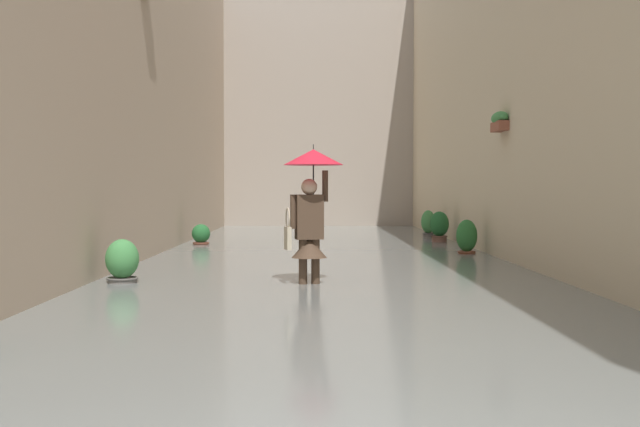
{
  "coord_description": "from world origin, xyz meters",
  "views": [
    {
      "loc": [
        0.21,
        2.3,
        1.55
      ],
      "look_at": [
        0.11,
        -9.53,
        1.18
      ],
      "focal_mm": 44.4,
      "sensor_mm": 36.0,
      "label": 1
    }
  ],
  "objects_px": {
    "person_wading": "(311,198)",
    "potted_plant_near_left": "(467,240)",
    "potted_plant_mid_left": "(439,229)",
    "potted_plant_near_right": "(122,267)",
    "potted_plant_far_left": "(428,226)",
    "potted_plant_far_right": "(201,238)"
  },
  "relations": [
    {
      "from": "person_wading",
      "to": "potted_plant_far_right",
      "type": "relative_size",
      "value": 3.12
    },
    {
      "from": "potted_plant_mid_left",
      "to": "potted_plant_near_right",
      "type": "height_order",
      "value": "potted_plant_mid_left"
    },
    {
      "from": "person_wading",
      "to": "potted_plant_near_right",
      "type": "xyz_separation_m",
      "value": [
        2.69,
        -0.16,
        -0.98
      ]
    },
    {
      "from": "potted_plant_far_right",
      "to": "potted_plant_near_left",
      "type": "xyz_separation_m",
      "value": [
        -5.87,
        2.7,
        0.11
      ]
    },
    {
      "from": "potted_plant_mid_left",
      "to": "potted_plant_far_left",
      "type": "distance_m",
      "value": 1.69
    },
    {
      "from": "person_wading",
      "to": "potted_plant_near_left",
      "type": "xyz_separation_m",
      "value": [
        -3.21,
        -5.15,
        -0.93
      ]
    },
    {
      "from": "potted_plant_far_right",
      "to": "potted_plant_near_right",
      "type": "relative_size",
      "value": 0.84
    },
    {
      "from": "potted_plant_mid_left",
      "to": "potted_plant_near_right",
      "type": "xyz_separation_m",
      "value": [
        5.9,
        8.52,
        -0.1
      ]
    },
    {
      "from": "potted_plant_far_right",
      "to": "potted_plant_far_left",
      "type": "xyz_separation_m",
      "value": [
        -5.84,
        -2.51,
        0.16
      ]
    },
    {
      "from": "potted_plant_far_right",
      "to": "potted_plant_mid_left",
      "type": "distance_m",
      "value": 5.93
    },
    {
      "from": "person_wading",
      "to": "potted_plant_mid_left",
      "type": "relative_size",
      "value": 2.23
    },
    {
      "from": "person_wading",
      "to": "potted_plant_far_right",
      "type": "distance_m",
      "value": 8.36
    },
    {
      "from": "person_wading",
      "to": "potted_plant_near_right",
      "type": "relative_size",
      "value": 2.62
    },
    {
      "from": "potted_plant_mid_left",
      "to": "potted_plant_far_left",
      "type": "relative_size",
      "value": 1.02
    },
    {
      "from": "potted_plant_mid_left",
      "to": "potted_plant_near_right",
      "type": "relative_size",
      "value": 1.17
    },
    {
      "from": "potted_plant_near_right",
      "to": "potted_plant_far_left",
      "type": "relative_size",
      "value": 0.87
    },
    {
      "from": "potted_plant_near_left",
      "to": "potted_plant_near_right",
      "type": "height_order",
      "value": "potted_plant_near_left"
    },
    {
      "from": "person_wading",
      "to": "potted_plant_far_right",
      "type": "bearing_deg",
      "value": -71.31
    },
    {
      "from": "potted_plant_far_left",
      "to": "potted_plant_near_left",
      "type": "bearing_deg",
      "value": 90.38
    },
    {
      "from": "potted_plant_far_left",
      "to": "potted_plant_mid_left",
      "type": "bearing_deg",
      "value": 91.12
    },
    {
      "from": "potted_plant_far_right",
      "to": "potted_plant_mid_left",
      "type": "bearing_deg",
      "value": -172.08
    },
    {
      "from": "potted_plant_mid_left",
      "to": "potted_plant_near_right",
      "type": "bearing_deg",
      "value": 55.27
    }
  ]
}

